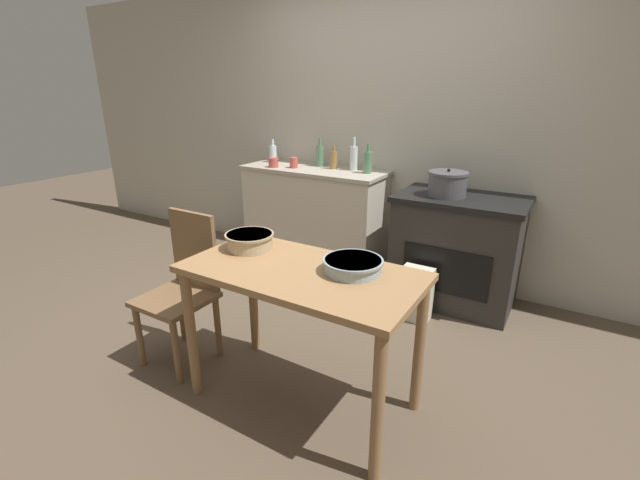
{
  "coord_description": "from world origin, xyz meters",
  "views": [
    {
      "loc": [
        1.48,
        -1.97,
        1.64
      ],
      "look_at": [
        0.0,
        0.47,
        0.61
      ],
      "focal_mm": 24.0,
      "sensor_mm": 36.0,
      "label": 1
    }
  ],
  "objects_px": {
    "bottle_center": "(320,155)",
    "cup_mid_right": "(294,163)",
    "mixing_bowl_small": "(250,240)",
    "bottle_center_left": "(354,158)",
    "chair": "(184,285)",
    "stock_pot": "(447,184)",
    "mixing_bowl_large": "(353,265)",
    "bottle_mid_left": "(368,162)",
    "flour_sack": "(416,294)",
    "stove": "(456,250)",
    "bottle_left": "(273,153)",
    "work_table": "(301,292)",
    "bottle_far_left": "(334,159)",
    "cup_center_right": "(273,163)"
  },
  "relations": [
    {
      "from": "chair",
      "to": "flour_sack",
      "type": "xyz_separation_m",
      "value": [
        1.08,
        1.18,
        -0.29
      ]
    },
    {
      "from": "flour_sack",
      "to": "bottle_center",
      "type": "height_order",
      "value": "bottle_center"
    },
    {
      "from": "bottle_center",
      "to": "bottle_mid_left",
      "type": "bearing_deg",
      "value": -7.92
    },
    {
      "from": "chair",
      "to": "stock_pot",
      "type": "xyz_separation_m",
      "value": [
        1.13,
        1.58,
        0.47
      ]
    },
    {
      "from": "stove",
      "to": "stock_pot",
      "type": "bearing_deg",
      "value": -154.0
    },
    {
      "from": "bottle_far_left",
      "to": "bottle_left",
      "type": "xyz_separation_m",
      "value": [
        -0.68,
        0.0,
        0.0
      ]
    },
    {
      "from": "stove",
      "to": "bottle_center_left",
      "type": "bearing_deg",
      "value": 171.63
    },
    {
      "from": "stove",
      "to": "cup_center_right",
      "type": "distance_m",
      "value": 1.78
    },
    {
      "from": "work_table",
      "to": "bottle_center",
      "type": "distance_m",
      "value": 2.06
    },
    {
      "from": "bottle_far_left",
      "to": "chair",
      "type": "bearing_deg",
      "value": -91.93
    },
    {
      "from": "bottle_center",
      "to": "cup_mid_right",
      "type": "relative_size",
      "value": 2.75
    },
    {
      "from": "mixing_bowl_large",
      "to": "bottle_center",
      "type": "xyz_separation_m",
      "value": [
        -1.2,
        1.67,
        0.22
      ]
    },
    {
      "from": "stove",
      "to": "bottle_left",
      "type": "bearing_deg",
      "value": 176.3
    },
    {
      "from": "stove",
      "to": "bottle_far_left",
      "type": "distance_m",
      "value": 1.32
    },
    {
      "from": "bottle_left",
      "to": "cup_center_right",
      "type": "height_order",
      "value": "bottle_left"
    },
    {
      "from": "flour_sack",
      "to": "mixing_bowl_small",
      "type": "bearing_deg",
      "value": -120.26
    },
    {
      "from": "bottle_far_left",
      "to": "bottle_mid_left",
      "type": "distance_m",
      "value": 0.35
    },
    {
      "from": "stock_pot",
      "to": "bottle_mid_left",
      "type": "height_order",
      "value": "bottle_mid_left"
    },
    {
      "from": "mixing_bowl_small",
      "to": "bottle_center",
      "type": "bearing_deg",
      "value": 108.61
    },
    {
      "from": "stock_pot",
      "to": "mixing_bowl_large",
      "type": "relative_size",
      "value": 0.99
    },
    {
      "from": "bottle_far_left",
      "to": "cup_center_right",
      "type": "xyz_separation_m",
      "value": [
        -0.51,
        -0.22,
        -0.04
      ]
    },
    {
      "from": "mixing_bowl_small",
      "to": "bottle_far_left",
      "type": "bearing_deg",
      "value": 103.64
    },
    {
      "from": "mixing_bowl_large",
      "to": "bottle_left",
      "type": "relative_size",
      "value": 1.34
    },
    {
      "from": "cup_mid_right",
      "to": "mixing_bowl_large",
      "type": "bearing_deg",
      "value": -47.29
    },
    {
      "from": "chair",
      "to": "stock_pot",
      "type": "bearing_deg",
      "value": 54.57
    },
    {
      "from": "chair",
      "to": "bottle_center_left",
      "type": "relative_size",
      "value": 3.26
    },
    {
      "from": "work_table",
      "to": "bottle_center_left",
      "type": "xyz_separation_m",
      "value": [
        -0.61,
        1.76,
        0.39
      ]
    },
    {
      "from": "mixing_bowl_small",
      "to": "bottle_center_left",
      "type": "distance_m",
      "value": 1.69
    },
    {
      "from": "bottle_left",
      "to": "bottle_center",
      "type": "height_order",
      "value": "bottle_center"
    },
    {
      "from": "bottle_center_left",
      "to": "mixing_bowl_small",
      "type": "bearing_deg",
      "value": -82.8
    },
    {
      "from": "cup_mid_right",
      "to": "bottle_far_left",
      "type": "bearing_deg",
      "value": 24.27
    },
    {
      "from": "work_table",
      "to": "bottle_center_left",
      "type": "relative_size",
      "value": 4.18
    },
    {
      "from": "bottle_center",
      "to": "stove",
      "type": "bearing_deg",
      "value": -6.82
    },
    {
      "from": "flour_sack",
      "to": "stock_pot",
      "type": "height_order",
      "value": "stock_pot"
    },
    {
      "from": "chair",
      "to": "bottle_center_left",
      "type": "distance_m",
      "value": 1.88
    },
    {
      "from": "work_table",
      "to": "bottle_mid_left",
      "type": "height_order",
      "value": "bottle_mid_left"
    },
    {
      "from": "work_table",
      "to": "chair",
      "type": "relative_size",
      "value": 1.28
    },
    {
      "from": "mixing_bowl_large",
      "to": "bottle_left",
      "type": "height_order",
      "value": "bottle_left"
    },
    {
      "from": "mixing_bowl_small",
      "to": "bottle_left",
      "type": "relative_size",
      "value": 1.22
    },
    {
      "from": "stock_pot",
      "to": "cup_center_right",
      "type": "height_order",
      "value": "stock_pot"
    },
    {
      "from": "stove",
      "to": "chair",
      "type": "bearing_deg",
      "value": -127.27
    },
    {
      "from": "bottle_far_left",
      "to": "flour_sack",
      "type": "bearing_deg",
      "value": -28.79
    },
    {
      "from": "mixing_bowl_small",
      "to": "bottle_center_left",
      "type": "relative_size",
      "value": 0.95
    },
    {
      "from": "cup_mid_right",
      "to": "stove",
      "type": "bearing_deg",
      "value": 1.15
    },
    {
      "from": "stove",
      "to": "mixing_bowl_large",
      "type": "relative_size",
      "value": 3.2
    },
    {
      "from": "cup_mid_right",
      "to": "stock_pot",
      "type": "bearing_deg",
      "value": -0.9
    },
    {
      "from": "mixing_bowl_large",
      "to": "bottle_center_left",
      "type": "distance_m",
      "value": 1.87
    },
    {
      "from": "stock_pot",
      "to": "mixing_bowl_large",
      "type": "xyz_separation_m",
      "value": [
        -0.04,
        -1.46,
        -0.13
      ]
    },
    {
      "from": "cup_center_right",
      "to": "stock_pot",
      "type": "bearing_deg",
      "value": 1.77
    },
    {
      "from": "flour_sack",
      "to": "stock_pot",
      "type": "distance_m",
      "value": 0.85
    }
  ]
}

